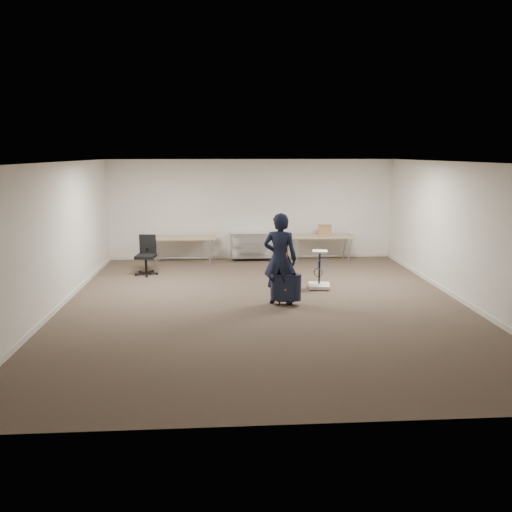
{
  "coord_description": "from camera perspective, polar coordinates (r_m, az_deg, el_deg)",
  "views": [
    {
      "loc": [
        -0.78,
        -9.53,
        2.98
      ],
      "look_at": [
        -0.15,
        0.3,
        0.93
      ],
      "focal_mm": 35.0,
      "sensor_mm": 36.0,
      "label": 1
    }
  ],
  "objects": [
    {
      "name": "room_shell",
      "position": [
        11.32,
        0.38,
        -3.25
      ],
      "size": [
        8.0,
        9.0,
        9.0
      ],
      "color": "beige",
      "rests_on": "ground"
    },
    {
      "name": "cardboard_box",
      "position": [
        14.01,
        7.88,
        2.96
      ],
      "size": [
        0.41,
        0.34,
        0.27
      ],
      "primitive_type": "cube",
      "rotation": [
        0.0,
        0.0,
        -0.19
      ],
      "color": "#A36C4C",
      "rests_on": "folding_table_right"
    },
    {
      "name": "folding_table_left",
      "position": [
        13.72,
        -8.33,
        1.96
      ],
      "size": [
        1.8,
        0.75,
        0.73
      ],
      "color": "#917C59",
      "rests_on": "ground"
    },
    {
      "name": "suitcase",
      "position": [
        9.92,
        3.43,
        -3.58
      ],
      "size": [
        0.42,
        0.29,
        1.06
      ],
      "color": "black",
      "rests_on": "ground"
    },
    {
      "name": "office_chair",
      "position": [
        12.68,
        -12.41,
        -0.75
      ],
      "size": [
        0.59,
        0.59,
        0.98
      ],
      "color": "black",
      "rests_on": "ground"
    },
    {
      "name": "equipment_cart",
      "position": [
        11.21,
        7.24,
        -2.57
      ],
      "size": [
        0.54,
        0.54,
        0.86
      ],
      "color": "beige",
      "rests_on": "ground"
    },
    {
      "name": "folding_table_right",
      "position": [
        13.93,
        7.45,
        2.14
      ],
      "size": [
        1.8,
        0.75,
        0.73
      ],
      "color": "#917C59",
      "rests_on": "ground"
    },
    {
      "name": "person",
      "position": [
        9.88,
        2.77,
        -0.32
      ],
      "size": [
        0.76,
        0.61,
        1.83
      ],
      "primitive_type": "imported",
      "rotation": [
        0.0,
        0.0,
        2.86
      ],
      "color": "black",
      "rests_on": "ground"
    },
    {
      "name": "ground",
      "position": [
        10.01,
        0.94,
        -5.56
      ],
      "size": [
        9.0,
        9.0,
        0.0
      ],
      "primitive_type": "plane",
      "color": "#423628",
      "rests_on": "ground"
    },
    {
      "name": "wire_shelf",
      "position": [
        13.98,
        -0.44,
        1.28
      ],
      "size": [
        1.22,
        0.47,
        0.8
      ],
      "color": "silver",
      "rests_on": "ground"
    }
  ]
}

